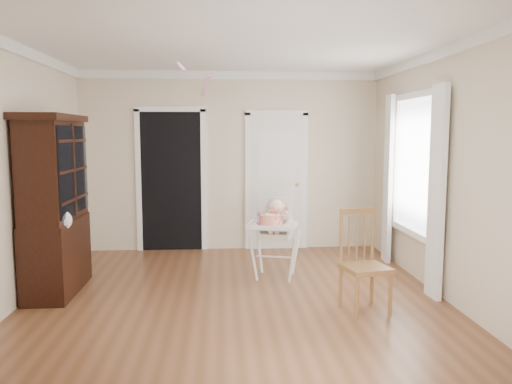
{
  "coord_description": "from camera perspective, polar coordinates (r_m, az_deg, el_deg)",
  "views": [
    {
      "loc": [
        -0.15,
        -5.11,
        1.78
      ],
      "look_at": [
        0.27,
        0.8,
        1.08
      ],
      "focal_mm": 35.0,
      "sensor_mm": 36.0,
      "label": 1
    }
  ],
  "objects": [
    {
      "name": "ceiling",
      "position": [
        5.19,
        -2.45,
        16.9
      ],
      "size": [
        5.0,
        5.0,
        0.0
      ],
      "primitive_type": "plane",
      "rotation": [
        3.14,
        0.0,
        0.0
      ],
      "color": "white",
      "rests_on": "wall_back"
    },
    {
      "name": "baby",
      "position": [
        6.15,
        2.26,
        -2.85
      ],
      "size": [
        0.28,
        0.25,
        0.43
      ],
      "rotation": [
        0.0,
        0.0,
        -0.25
      ],
      "color": "beige",
      "rests_on": "high_chair"
    },
    {
      "name": "floor",
      "position": [
        5.41,
        -2.3,
        -12.49
      ],
      "size": [
        5.0,
        5.0,
        0.0
      ],
      "primitive_type": "plane",
      "color": "brown",
      "rests_on": "ground"
    },
    {
      "name": "cake",
      "position": [
        5.89,
        1.5,
        -3.23
      ],
      "size": [
        0.28,
        0.28,
        0.13
      ],
      "color": "silver",
      "rests_on": "high_chair"
    },
    {
      "name": "wall_left",
      "position": [
        5.54,
        -26.32,
        1.56
      ],
      "size": [
        0.0,
        5.0,
        5.0
      ],
      "primitive_type": "plane",
      "rotation": [
        1.57,
        0.0,
        1.57
      ],
      "color": "beige",
      "rests_on": "floor"
    },
    {
      "name": "window_right",
      "position": [
        6.37,
        17.4,
        1.97
      ],
      "size": [
        0.13,
        1.84,
        2.3
      ],
      "color": "white",
      "rests_on": "wall_right"
    },
    {
      "name": "streamer",
      "position": [
        5.13,
        -8.56,
        13.99
      ],
      "size": [
        0.13,
        0.48,
        0.15
      ],
      "primitive_type": null,
      "rotation": [
        0.26,
        0.0,
        0.21
      ],
      "color": "pink",
      "rests_on": "ceiling"
    },
    {
      "name": "dining_chair",
      "position": [
        5.15,
        12.22,
        -8.09
      ],
      "size": [
        0.5,
        0.5,
        1.03
      ],
      "rotation": [
        0.0,
        0.0,
        0.22
      ],
      "color": "brown",
      "rests_on": "floor"
    },
    {
      "name": "china_cabinet",
      "position": [
        5.96,
        -21.98,
        -1.35
      ],
      "size": [
        0.52,
        1.18,
        1.99
      ],
      "color": "black",
      "rests_on": "floor"
    },
    {
      "name": "doorway",
      "position": [
        7.66,
        -9.66,
        1.6
      ],
      "size": [
        1.06,
        0.05,
        2.22
      ],
      "color": "black",
      "rests_on": "wall_back"
    },
    {
      "name": "wall_back",
      "position": [
        7.62,
        -2.92,
        3.48
      ],
      "size": [
        4.5,
        0.0,
        4.5
      ],
      "primitive_type": "plane",
      "rotation": [
        1.57,
        0.0,
        0.0
      ],
      "color": "beige",
      "rests_on": "floor"
    },
    {
      "name": "high_chair",
      "position": [
        6.15,
        2.21,
        -4.16
      ],
      "size": [
        0.72,
        0.83,
        1.01
      ],
      "rotation": [
        0.0,
        0.0,
        -0.25
      ],
      "color": "white",
      "rests_on": "floor"
    },
    {
      "name": "sippy_cup",
      "position": [
        6.0,
        0.42,
        -3.0
      ],
      "size": [
        0.07,
        0.07,
        0.16
      ],
      "rotation": [
        0.0,
        0.0,
        -0.25
      ],
      "color": "#FC9AD0",
      "rests_on": "high_chair"
    },
    {
      "name": "wall_right",
      "position": [
        5.66,
        21.05,
        1.9
      ],
      "size": [
        0.0,
        5.0,
        5.0
      ],
      "primitive_type": "plane",
      "rotation": [
        1.57,
        0.0,
        -1.57
      ],
      "color": "beige",
      "rests_on": "floor"
    },
    {
      "name": "closet_door",
      "position": [
        7.67,
        2.34,
        1.07
      ],
      "size": [
        0.96,
        0.09,
        2.13
      ],
      "color": "white",
      "rests_on": "wall_back"
    },
    {
      "name": "crown_molding",
      "position": [
        5.18,
        -2.45,
        16.25
      ],
      "size": [
        4.5,
        5.0,
        0.12
      ],
      "primitive_type": null,
      "color": "white",
      "rests_on": "ceiling"
    }
  ]
}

